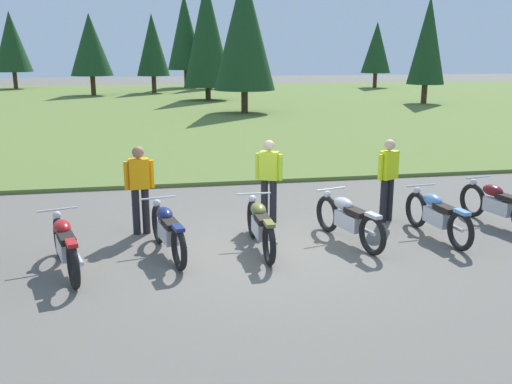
# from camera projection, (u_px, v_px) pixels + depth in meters

# --- Properties ---
(ground_plane) EXTENTS (140.00, 140.00, 0.00)m
(ground_plane) POSITION_uv_depth(u_px,v_px,m) (262.00, 251.00, 9.71)
(ground_plane) COLOR #605B54
(grass_moorland) EXTENTS (80.00, 44.00, 0.10)m
(grass_moorland) POSITION_uv_depth(u_px,v_px,m) (179.00, 105.00, 35.40)
(grass_moorland) COLOR #5B7033
(grass_moorland) RESTS_ON ground
(forest_treeline) EXTENTS (37.36, 26.98, 8.39)m
(forest_treeline) POSITION_uv_depth(u_px,v_px,m) (162.00, 38.00, 41.26)
(forest_treeline) COLOR #47331E
(forest_treeline) RESTS_ON ground
(motorcycle_red) EXTENTS (0.81, 2.04, 0.88)m
(motorcycle_red) POSITION_uv_depth(u_px,v_px,m) (65.00, 245.00, 8.69)
(motorcycle_red) COLOR black
(motorcycle_red) RESTS_ON ground
(motorcycle_navy) EXTENTS (0.73, 2.07, 0.88)m
(motorcycle_navy) POSITION_uv_depth(u_px,v_px,m) (168.00, 230.00, 9.40)
(motorcycle_navy) COLOR black
(motorcycle_navy) RESTS_ON ground
(motorcycle_olive) EXTENTS (0.62, 2.10, 0.88)m
(motorcycle_olive) POSITION_uv_depth(u_px,v_px,m) (260.00, 226.00, 9.66)
(motorcycle_olive) COLOR black
(motorcycle_olive) RESTS_ON ground
(motorcycle_silver) EXTENTS (0.78, 2.06, 0.88)m
(motorcycle_silver) POSITION_uv_depth(u_px,v_px,m) (348.00, 219.00, 10.04)
(motorcycle_silver) COLOR black
(motorcycle_silver) RESTS_ON ground
(motorcycle_sky_blue) EXTENTS (0.62, 2.10, 0.88)m
(motorcycle_sky_blue) POSITION_uv_depth(u_px,v_px,m) (437.00, 215.00, 10.29)
(motorcycle_sky_blue) COLOR black
(motorcycle_sky_blue) RESTS_ON ground
(motorcycle_maroon) EXTENTS (0.70, 2.08, 0.88)m
(motorcycle_maroon) POSITION_uv_depth(u_px,v_px,m) (498.00, 204.00, 11.00)
(motorcycle_maroon) COLOR black
(motorcycle_maroon) RESTS_ON ground
(rider_near_row_end) EXTENTS (0.51, 0.35, 1.67)m
(rider_near_row_end) POSITION_uv_depth(u_px,v_px,m) (388.00, 175.00, 11.18)
(rider_near_row_end) COLOR black
(rider_near_row_end) RESTS_ON ground
(rider_in_hivis_vest) EXTENTS (0.55, 0.26, 1.67)m
(rider_in_hivis_vest) POSITION_uv_depth(u_px,v_px,m) (140.00, 185.00, 10.39)
(rider_in_hivis_vest) COLOR black
(rider_in_hivis_vest) RESTS_ON ground
(rider_checking_bike) EXTENTS (0.51, 0.35, 1.67)m
(rider_checking_bike) POSITION_uv_depth(u_px,v_px,m) (269.00, 176.00, 11.12)
(rider_checking_bike) COLOR black
(rider_checking_bike) RESTS_ON ground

